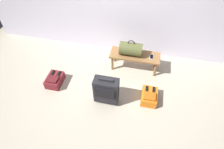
# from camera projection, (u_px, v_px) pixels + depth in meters

# --- Properties ---
(ground_plane) EXTENTS (6.60, 6.60, 0.00)m
(ground_plane) POSITION_uv_depth(u_px,v_px,m) (105.00, 103.00, 3.44)
(ground_plane) COLOR #B2A893
(bench) EXTENTS (1.00, 0.36, 0.38)m
(bench) POSITION_uv_depth(u_px,v_px,m) (135.00, 57.00, 3.81)
(bench) COLOR olive
(bench) RESTS_ON ground
(duffel_bag_olive) EXTENTS (0.44, 0.26, 0.34)m
(duffel_bag_olive) POSITION_uv_depth(u_px,v_px,m) (131.00, 49.00, 3.69)
(duffel_bag_olive) COLOR #51562D
(duffel_bag_olive) RESTS_ON bench
(cell_phone) EXTENTS (0.07, 0.14, 0.01)m
(cell_phone) POSITION_uv_depth(u_px,v_px,m) (152.00, 57.00, 3.72)
(cell_phone) COLOR silver
(cell_phone) RESTS_ON bench
(suitcase_upright_charcoal) EXTENTS (0.42, 0.23, 0.60)m
(suitcase_upright_charcoal) POSITION_uv_depth(u_px,v_px,m) (106.00, 90.00, 3.25)
(suitcase_upright_charcoal) COLOR black
(suitcase_upright_charcoal) RESTS_ON ground
(backpack_maroon) EXTENTS (0.28, 0.38, 0.21)m
(backpack_maroon) POSITION_uv_depth(u_px,v_px,m) (55.00, 80.00, 3.69)
(backpack_maroon) COLOR maroon
(backpack_maroon) RESTS_ON ground
(backpack_orange) EXTENTS (0.28, 0.38, 0.21)m
(backpack_orange) POSITION_uv_depth(u_px,v_px,m) (149.00, 96.00, 3.42)
(backpack_orange) COLOR orange
(backpack_orange) RESTS_ON ground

